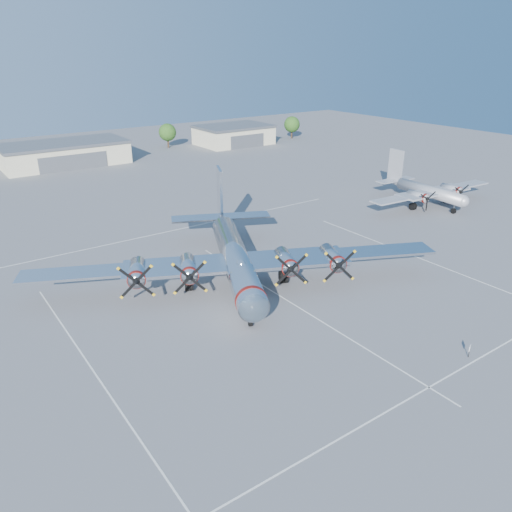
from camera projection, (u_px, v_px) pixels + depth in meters
ground at (270, 290)px, 57.90m from camera, size 260.00×260.00×0.00m
parking_lines at (279, 296)px, 56.58m from camera, size 60.00×50.08×0.01m
hangar_center at (64, 154)px, 118.59m from camera, size 28.60×14.60×5.40m
hangar_east at (234, 135)px, 144.13m from camera, size 20.60×14.60×5.40m
tree_east at (167, 132)px, 138.52m from camera, size 4.80×4.80×6.64m
tree_far_east at (292, 124)px, 152.72m from camera, size 4.80×4.80×6.64m
main_bomber_b29 at (235, 279)px, 60.65m from camera, size 56.89×49.55×10.53m
twin_engine_east at (424, 205)px, 89.41m from camera, size 28.39×21.33×8.59m
info_placard at (470, 349)px, 45.05m from camera, size 0.59×0.29×1.20m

